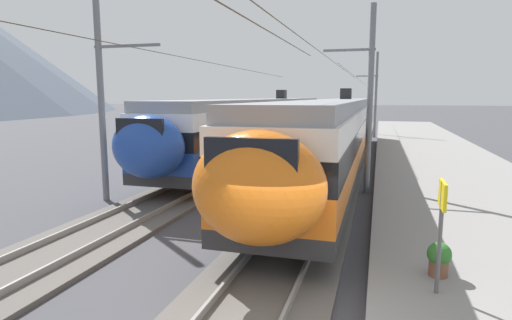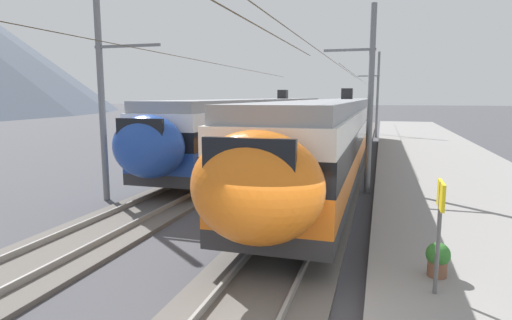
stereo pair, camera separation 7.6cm
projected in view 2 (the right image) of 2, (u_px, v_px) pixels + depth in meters
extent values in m
cube|color=#5B5651|center=(244.00, 315.00, 7.71)|extent=(120.00, 3.00, 0.12)
cube|color=gray|center=(283.00, 314.00, 7.48)|extent=(120.00, 0.07, 0.16)
cube|color=gray|center=(208.00, 303.00, 7.89)|extent=(120.00, 0.07, 0.16)
cube|color=#5B5651|center=(5.00, 278.00, 9.27)|extent=(120.00, 3.00, 0.12)
cube|color=gray|center=(30.00, 276.00, 9.05)|extent=(120.00, 0.07, 0.16)
cube|color=#2D2D30|center=(339.00, 152.00, 23.90)|extent=(31.79, 2.90, 0.45)
cube|color=orange|center=(339.00, 140.00, 23.80)|extent=(31.79, 2.90, 0.85)
cube|color=black|center=(339.00, 126.00, 23.69)|extent=(31.79, 2.94, 0.75)
cube|color=silver|center=(340.00, 114.00, 23.58)|extent=(31.79, 2.90, 0.65)
cube|color=gray|center=(340.00, 104.00, 23.50)|extent=(31.49, 2.70, 0.45)
cube|color=black|center=(310.00, 199.00, 14.63)|extent=(2.80, 2.32, 0.42)
cube|color=black|center=(351.00, 142.00, 33.31)|extent=(2.80, 2.32, 0.42)
ellipsoid|color=orange|center=(256.00, 188.00, 8.11)|extent=(1.80, 2.67, 2.25)
cube|color=black|center=(249.00, 171.00, 7.58)|extent=(0.16, 1.74, 1.19)
cube|color=black|center=(347.00, 94.00, 27.93)|extent=(0.90, 0.70, 0.70)
cube|color=#2D2D30|center=(268.00, 140.00, 30.40)|extent=(31.40, 2.93, 0.45)
cube|color=#1E429E|center=(268.00, 131.00, 30.30)|extent=(31.40, 2.93, 0.85)
cube|color=black|center=(268.00, 120.00, 30.18)|extent=(31.40, 2.97, 0.75)
cube|color=white|center=(268.00, 110.00, 30.08)|extent=(31.40, 2.93, 0.65)
cube|color=gray|center=(268.00, 102.00, 29.99)|extent=(31.10, 2.73, 0.45)
cube|color=black|center=(218.00, 167.00, 21.24)|extent=(2.80, 2.34, 0.42)
cube|color=black|center=(294.00, 134.00, 39.69)|extent=(2.80, 2.34, 0.42)
ellipsoid|color=#1E429E|center=(148.00, 147.00, 14.79)|extent=(1.80, 2.69, 2.25)
cube|color=black|center=(140.00, 136.00, 14.25)|extent=(0.16, 1.76, 1.19)
cube|color=black|center=(283.00, 94.00, 34.37)|extent=(0.90, 0.70, 0.70)
cylinder|color=slate|center=(370.00, 101.00, 17.17)|extent=(0.24, 0.24, 7.68)
cube|color=slate|center=(350.00, 50.00, 17.12)|extent=(0.10, 2.09, 0.10)
cylinder|color=#473823|center=(327.00, 57.00, 17.41)|extent=(40.96, 0.02, 0.02)
cylinder|color=slate|center=(378.00, 95.00, 41.16)|extent=(0.24, 0.24, 8.30)
cube|color=slate|center=(369.00, 76.00, 41.14)|extent=(0.10, 2.09, 0.10)
cylinder|color=#473823|center=(359.00, 79.00, 41.43)|extent=(40.96, 0.02, 0.02)
cylinder|color=slate|center=(101.00, 91.00, 15.92)|extent=(0.24, 0.24, 8.43)
cube|color=slate|center=(127.00, 46.00, 15.34)|extent=(0.10, 2.70, 0.10)
cylinder|color=#473823|center=(156.00, 52.00, 15.04)|extent=(40.96, 0.02, 0.02)
cylinder|color=#59595B|center=(438.00, 239.00, 7.85)|extent=(0.08, 0.08, 2.16)
cube|color=yellow|center=(441.00, 195.00, 7.73)|extent=(0.70, 0.06, 0.50)
cube|color=black|center=(443.00, 195.00, 7.72)|extent=(0.52, 0.01, 0.10)
cylinder|color=brown|center=(437.00, 269.00, 8.76)|extent=(0.39, 0.39, 0.33)
sphere|color=#33752D|center=(438.00, 254.00, 8.71)|extent=(0.49, 0.49, 0.49)
sphere|color=#DB5193|center=(438.00, 249.00, 8.70)|extent=(0.27, 0.27, 0.27)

